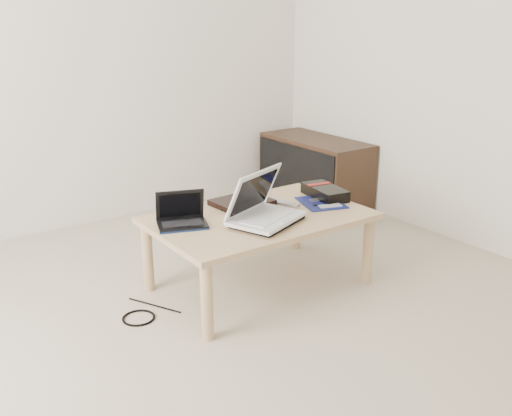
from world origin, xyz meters
TOP-DOWN VIEW (x-y plane):
  - ground at (0.00, 0.00)m, footprint 4.00×4.00m
  - coffee_table at (0.57, 0.50)m, footprint 1.10×0.70m
  - media_cabinet at (1.77, 1.45)m, footprint 0.41×0.90m
  - book at (0.59, 0.70)m, footprint 0.31×0.26m
  - netbook at (0.18, 0.61)m, footprint 0.28×0.24m
  - tablet at (0.59, 0.55)m, footprint 0.28×0.22m
  - remote at (0.77, 0.59)m, footprint 0.11×0.23m
  - neoprene_sleeve at (0.53, 0.39)m, footprint 0.39×0.34m
  - white_laptop at (0.52, 0.40)m, footprint 0.43×0.37m
  - motherboard at (0.97, 0.47)m, footprint 0.29×0.32m
  - gpu_box at (1.05, 0.54)m, footprint 0.19×0.31m
  - cable_coil at (0.41, 0.42)m, footprint 0.10×0.10m
  - floor_cable_coil at (-0.11, 0.55)m, footprint 0.16×0.16m
  - floor_cable_trail at (0.01, 0.62)m, footprint 0.15×0.29m

SIDE VIEW (x-z plane):
  - ground at x=0.00m, z-range 0.00..0.00m
  - floor_cable_trail at x=0.01m, z-range 0.00..0.01m
  - floor_cable_coil at x=-0.11m, z-range 0.00..0.01m
  - media_cabinet at x=1.77m, z-range 0.00..0.50m
  - coffee_table at x=0.57m, z-range 0.15..0.55m
  - motherboard at x=0.97m, z-range 0.40..0.41m
  - cable_coil at x=0.41m, z-range 0.40..0.41m
  - tablet at x=0.59m, z-range 0.40..0.41m
  - neoprene_sleeve at x=0.53m, z-range 0.40..0.42m
  - remote at x=0.77m, z-range 0.40..0.42m
  - book at x=0.59m, z-range 0.40..0.43m
  - gpu_box at x=1.05m, z-range 0.40..0.46m
  - netbook at x=0.18m, z-range 0.35..0.52m
  - white_laptop at x=0.52m, z-range 0.35..0.60m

